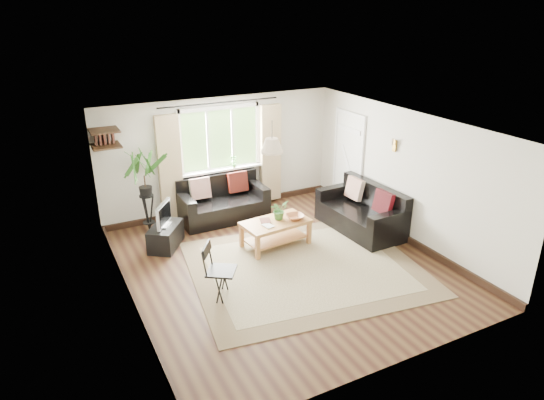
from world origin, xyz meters
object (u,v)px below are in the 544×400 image
tv_stand (166,236)px  sofa_right (360,210)px  sofa_back (223,200)px  folding_chair (221,272)px  palm_stand (146,192)px  coffee_table (276,233)px

tv_stand → sofa_right: bearing=-70.5°
sofa_back → folding_chair: folding_chair is taller
sofa_back → palm_stand: palm_stand is taller
tv_stand → folding_chair: 2.02m
folding_chair → tv_stand: bearing=42.6°
sofa_right → tv_stand: 3.70m
coffee_table → sofa_back: bearing=104.4°
palm_stand → sofa_right: bearing=-26.5°
sofa_back → folding_chair: size_ratio=2.02×
coffee_table → folding_chair: folding_chair is taller
sofa_right → palm_stand: 4.10m
tv_stand → coffee_table: bearing=-80.5°
sofa_back → folding_chair: (-1.09, -2.67, 0.02)m
sofa_right → folding_chair: 3.39m
sofa_right → coffee_table: size_ratio=1.49×
tv_stand → sofa_back: bearing=-28.4°
sofa_right → folding_chair: (-3.25, -0.97, 0.01)m
sofa_back → coffee_table: (0.40, -1.55, -0.17)m
sofa_back → tv_stand: (-1.39, -0.68, -0.20)m
tv_stand → folding_chair: (0.30, -1.99, 0.22)m
palm_stand → sofa_back: bearing=-4.8°
palm_stand → folding_chair: 2.85m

